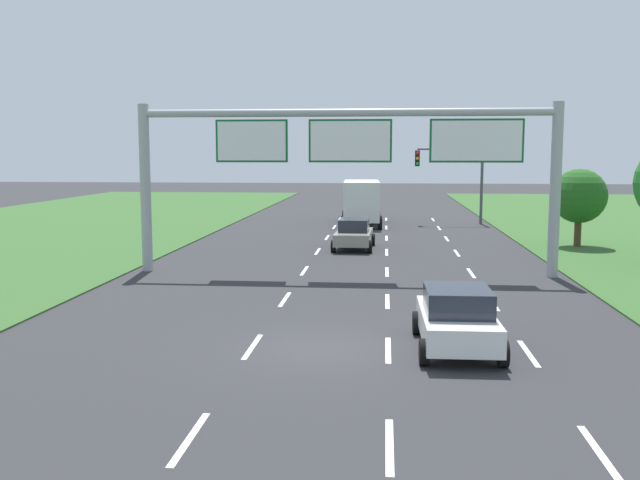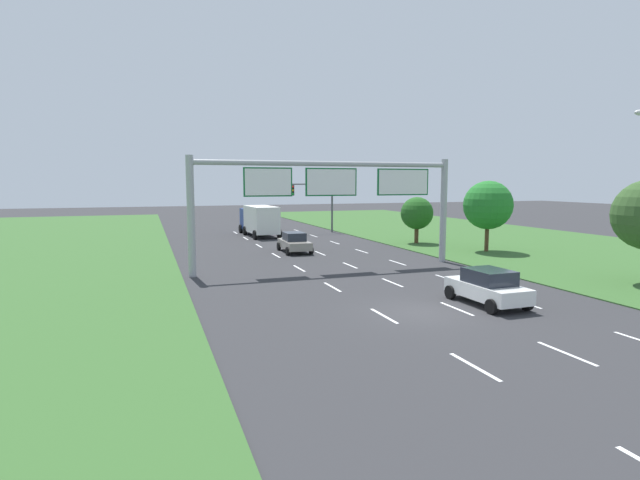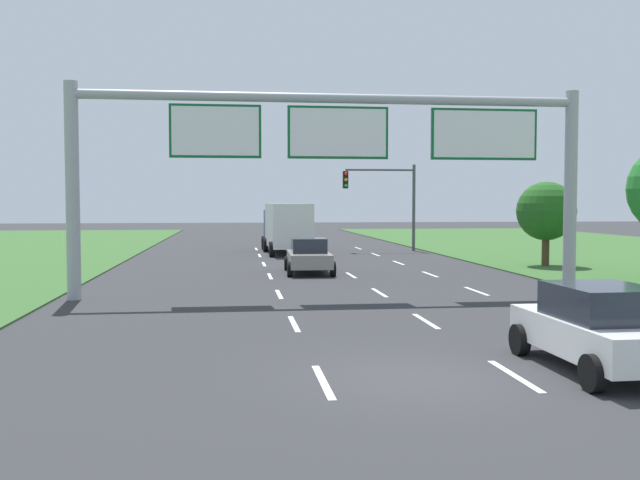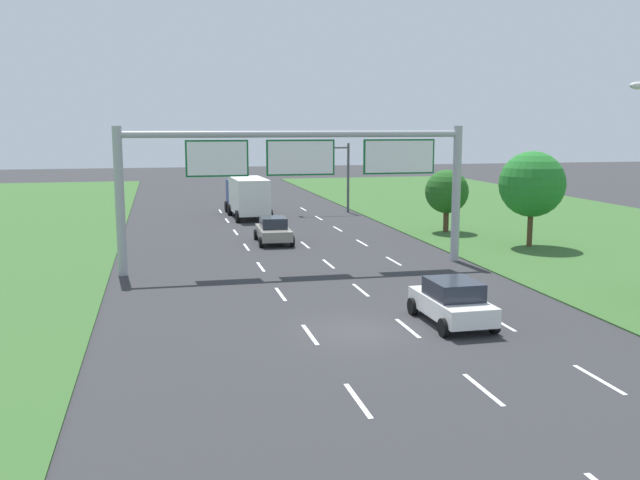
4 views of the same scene
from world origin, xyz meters
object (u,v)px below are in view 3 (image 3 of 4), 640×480
at_px(sign_gantry, 341,148).
at_px(traffic_light_mast, 385,191).
at_px(car_lead_silver, 309,256).
at_px(roadside_tree_far, 546,211).
at_px(car_near_red, 600,327).
at_px(box_truck, 287,226).

height_order(sign_gantry, traffic_light_mast, sign_gantry).
height_order(car_lead_silver, roadside_tree_far, roadside_tree_far).
xyz_separation_m(car_near_red, sign_gantry, (-3.19, 11.21, 4.15)).
bearing_deg(sign_gantry, car_lead_silver, 91.88).
bearing_deg(traffic_light_mast, car_near_red, -95.16).
bearing_deg(sign_gantry, box_truck, 90.81).
distance_m(car_near_red, car_lead_silver, 19.29).
relative_size(box_truck, traffic_light_mast, 1.41).
distance_m(traffic_light_mast, roadside_tree_far, 13.36).
relative_size(car_lead_silver, traffic_light_mast, 0.74).
bearing_deg(car_lead_silver, car_near_red, -77.91).
xyz_separation_m(sign_gantry, roadside_tree_far, (11.54, 9.41, -2.25)).
relative_size(car_near_red, box_truck, 0.51).
xyz_separation_m(car_lead_silver, sign_gantry, (0.25, -7.77, 4.19)).
xyz_separation_m(box_truck, roadside_tree_far, (11.83, -11.06, 1.04)).
xyz_separation_m(sign_gantry, traffic_light_mast, (6.15, 21.58, -1.10)).
distance_m(box_truck, roadside_tree_far, 16.23).
distance_m(box_truck, sign_gantry, 20.74).
relative_size(car_near_red, car_lead_silver, 0.97).
relative_size(car_lead_silver, roadside_tree_far, 1.00).
relative_size(sign_gantry, traffic_light_mast, 3.08).
distance_m(sign_gantry, roadside_tree_far, 15.06).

